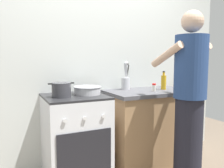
% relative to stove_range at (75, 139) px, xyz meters
% --- Properties ---
extents(back_wall, '(3.20, 0.10, 2.50)m').
position_rel_stove_range_xyz_m(back_wall, '(0.55, 0.35, 0.80)').
color(back_wall, silver).
rests_on(back_wall, ground).
extents(countertop, '(1.00, 0.60, 0.90)m').
position_rel_stove_range_xyz_m(countertop, '(0.90, 0.00, 0.00)').
color(countertop, '#99724C').
rests_on(countertop, ground).
extents(stove_range, '(0.60, 0.62, 0.90)m').
position_rel_stove_range_xyz_m(stove_range, '(0.00, 0.00, 0.00)').
color(stove_range, silver).
rests_on(stove_range, ground).
extents(pot, '(0.25, 0.18, 0.14)m').
position_rel_stove_range_xyz_m(pot, '(-0.14, -0.04, 0.52)').
color(pot, '#38383D').
rests_on(pot, stove_range).
extents(mixing_bowl, '(0.29, 0.29, 0.08)m').
position_rel_stove_range_xyz_m(mixing_bowl, '(0.14, 0.02, 0.50)').
color(mixing_bowl, '#B7B7BC').
rests_on(mixing_bowl, stove_range).
extents(utensil_crock, '(0.10, 0.10, 0.34)m').
position_rel_stove_range_xyz_m(utensil_crock, '(0.68, 0.19, 0.56)').
color(utensil_crock, silver).
rests_on(utensil_crock, countertop).
extents(spice_bottle, '(0.04, 0.04, 0.09)m').
position_rel_stove_range_xyz_m(spice_bottle, '(0.90, -0.09, 0.49)').
color(spice_bottle, silver).
rests_on(spice_bottle, countertop).
extents(oil_bottle, '(0.06, 0.06, 0.22)m').
position_rel_stove_range_xyz_m(oil_bottle, '(1.09, -0.01, 0.54)').
color(oil_bottle, gold).
rests_on(oil_bottle, countertop).
extents(person, '(0.41, 0.50, 1.70)m').
position_rel_stove_range_xyz_m(person, '(0.93, -0.60, 0.41)').
color(person, black).
rests_on(person, ground).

